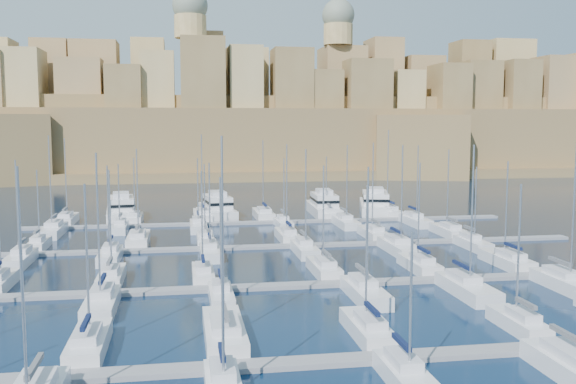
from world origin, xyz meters
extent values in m
plane|color=black|center=(0.00, 0.00, 0.00)|extent=(600.00, 600.00, 0.00)
cube|color=slate|center=(0.00, -34.00, 0.20)|extent=(84.00, 2.00, 0.40)
cube|color=slate|center=(0.00, -12.00, 0.20)|extent=(84.00, 2.00, 0.40)
cube|color=slate|center=(0.00, 10.00, 0.20)|extent=(84.00, 2.00, 0.40)
cube|color=slate|center=(0.00, 32.00, 0.20)|extent=(84.00, 2.00, 0.40)
cube|color=silver|center=(-22.75, -28.56, 0.52)|extent=(2.66, 8.87, 1.64)
cube|color=silver|center=(-22.75, -29.45, 1.69)|extent=(1.86, 3.99, 0.70)
cylinder|color=#9EA0A8|center=(-22.75, -28.12, 7.15)|extent=(0.18, 0.18, 11.62)
cube|color=#0D1739|center=(-22.75, -29.90, 2.74)|extent=(0.35, 3.55, 0.35)
cube|color=silver|center=(-12.32, -27.77, 0.56)|extent=(3.14, 10.47, 1.72)
cube|color=silver|center=(-12.32, -28.81, 1.77)|extent=(2.20, 4.71, 0.70)
cylinder|color=#9EA0A8|center=(-12.32, -27.24, 8.98)|extent=(0.18, 0.18, 15.11)
cube|color=#595B60|center=(-12.32, -29.34, 2.82)|extent=(0.35, 4.19, 0.35)
cube|color=silver|center=(-0.64, -28.67, 0.52)|extent=(2.60, 8.65, 1.63)
cube|color=silver|center=(-0.64, -29.54, 1.68)|extent=(1.82, 3.89, 0.70)
cylinder|color=#9EA0A8|center=(-0.64, -28.24, 6.92)|extent=(0.18, 0.18, 11.17)
cube|color=#0D1739|center=(-0.64, -29.97, 2.73)|extent=(0.35, 3.46, 0.35)
cube|color=silver|center=(12.45, -29.25, 0.49)|extent=(2.25, 7.49, 1.57)
cube|color=silver|center=(12.45, -30.00, 1.62)|extent=(1.57, 3.37, 0.70)
cylinder|color=#9EA0A8|center=(12.45, -28.88, 6.87)|extent=(0.18, 0.18, 11.18)
cube|color=#595B60|center=(12.45, -30.38, 2.67)|extent=(0.35, 3.00, 0.35)
cylinder|color=#9EA0A8|center=(-24.54, -40.53, 8.27)|extent=(0.18, 0.18, 13.73)
cube|color=#595B60|center=(-24.54, -38.52, 2.80)|extent=(0.35, 4.03, 0.35)
cube|color=silver|center=(-13.10, -38.00, 1.62)|extent=(1.57, 3.37, 0.70)
cylinder|color=#9EA0A8|center=(-13.10, -39.12, 6.69)|extent=(0.18, 0.18, 10.83)
cube|color=#0D1739|center=(-13.10, -37.62, 2.67)|extent=(0.35, 3.00, 0.35)
cube|color=silver|center=(-0.93, -38.98, 0.50)|extent=(2.39, 7.96, 1.60)
cube|color=silver|center=(-0.93, -38.18, 1.65)|extent=(1.67, 3.58, 0.70)
cylinder|color=#9EA0A8|center=(-0.93, -39.38, 5.92)|extent=(0.18, 0.18, 9.24)
cube|color=#0D1739|center=(-0.93, -37.79, 2.70)|extent=(0.35, 3.18, 0.35)
cube|color=silver|center=(10.92, -39.16, 1.77)|extent=(2.18, 4.68, 0.70)
cube|color=#595B60|center=(10.92, -38.64, 2.82)|extent=(0.35, 4.16, 0.35)
cube|color=silver|center=(-34.83, -7.02, 0.50)|extent=(2.39, 7.97, 1.60)
cube|color=silver|center=(-23.32, -6.78, 0.51)|extent=(2.53, 8.44, 1.62)
cube|color=silver|center=(-23.32, -7.62, 1.67)|extent=(1.77, 3.80, 0.70)
cylinder|color=#9EA0A8|center=(-23.32, -6.36, 6.89)|extent=(0.18, 0.18, 11.15)
cube|color=#595B60|center=(-23.32, -8.05, 2.72)|extent=(0.35, 3.38, 0.35)
cube|color=silver|center=(-13.34, -7.10, 0.49)|extent=(2.34, 7.80, 1.59)
cube|color=silver|center=(-13.34, -7.88, 1.64)|extent=(1.64, 3.51, 0.70)
cylinder|color=#9EA0A8|center=(-13.34, -6.71, 6.76)|extent=(0.18, 0.18, 10.94)
cube|color=#0D1739|center=(-13.34, -8.27, 2.69)|extent=(0.35, 3.12, 0.35)
cube|color=silver|center=(0.65, -6.64, 0.52)|extent=(2.62, 8.73, 1.64)
cube|color=silver|center=(0.65, -7.51, 1.69)|extent=(1.83, 3.93, 0.70)
cylinder|color=#9EA0A8|center=(0.65, -6.20, 7.00)|extent=(0.18, 0.18, 11.32)
cube|color=#595B60|center=(0.65, -7.95, 2.74)|extent=(0.35, 3.49, 0.35)
cube|color=silver|center=(12.32, -6.59, 0.52)|extent=(2.64, 8.81, 1.64)
cube|color=silver|center=(12.32, -7.47, 1.69)|extent=(1.85, 3.97, 0.70)
cylinder|color=#9EA0A8|center=(12.32, -6.15, 7.10)|extent=(0.18, 0.18, 11.53)
cube|color=#0D1739|center=(12.32, -7.92, 2.74)|extent=(0.35, 3.53, 0.35)
cube|color=silver|center=(23.76, -6.18, 0.54)|extent=(2.89, 9.65, 1.68)
cube|color=silver|center=(23.76, -7.14, 1.73)|extent=(2.03, 4.34, 0.70)
cylinder|color=#9EA0A8|center=(23.76, -5.69, 7.13)|extent=(0.18, 0.18, 11.50)
cube|color=#0D1739|center=(23.76, -7.62, 2.78)|extent=(0.35, 3.86, 0.35)
cube|color=silver|center=(-23.12, -17.65, 0.53)|extent=(2.79, 9.31, 1.67)
cube|color=silver|center=(-23.12, -16.72, 1.72)|extent=(1.95, 4.19, 0.70)
cylinder|color=#9EA0A8|center=(-23.12, -18.12, 8.11)|extent=(0.18, 0.18, 13.48)
cube|color=#0D1739|center=(-23.12, -16.26, 2.77)|extent=(0.35, 3.72, 0.35)
cube|color=silver|center=(-11.89, -16.78, 0.49)|extent=(2.27, 7.56, 1.58)
cube|color=silver|center=(-11.89, -16.03, 1.63)|extent=(1.59, 3.40, 0.70)
cylinder|color=#9EA0A8|center=(-11.89, -17.16, 6.83)|extent=(0.18, 0.18, 11.11)
cube|color=#0D1739|center=(-11.89, -15.65, 2.68)|extent=(0.35, 3.03, 0.35)
cube|color=silver|center=(2.40, -17.78, 0.54)|extent=(2.87, 9.55, 1.68)
cube|color=silver|center=(2.40, -16.82, 1.73)|extent=(2.01, 4.30, 0.70)
cylinder|color=#9EA0A8|center=(2.40, -18.25, 7.34)|extent=(0.18, 0.18, 11.93)
cube|color=#595B60|center=(2.40, -16.34, 2.78)|extent=(0.35, 3.82, 0.35)
cube|color=silver|center=(13.13, -18.03, 0.55)|extent=(3.02, 10.06, 1.70)
cube|color=silver|center=(13.13, -17.02, 1.75)|extent=(2.11, 4.53, 0.70)
cylinder|color=#9EA0A8|center=(13.13, -18.53, 8.39)|extent=(0.18, 0.18, 13.98)
cube|color=#0D1739|center=(13.13, -16.52, 2.80)|extent=(0.35, 4.02, 0.35)
cube|color=silver|center=(24.31, -17.96, 0.55)|extent=(2.98, 9.92, 1.70)
cube|color=silver|center=(24.31, -16.97, 1.75)|extent=(2.08, 4.46, 0.70)
cylinder|color=#9EA0A8|center=(24.31, -18.45, 8.44)|extent=(0.18, 0.18, 14.08)
cube|color=#595B60|center=(24.31, -16.47, 2.80)|extent=(0.35, 3.97, 0.35)
cube|color=silver|center=(-35.34, 14.64, 0.48)|extent=(2.18, 7.28, 1.56)
cube|color=silver|center=(-35.34, 13.91, 1.61)|extent=(1.53, 3.27, 0.70)
cylinder|color=#9EA0A8|center=(-35.34, 15.00, 6.16)|extent=(0.18, 0.18, 9.79)
cube|color=#595B60|center=(-35.34, 13.55, 2.66)|extent=(0.35, 2.91, 0.35)
cube|color=silver|center=(-21.87, 15.96, 0.55)|extent=(2.98, 9.92, 1.70)
cube|color=silver|center=(-21.87, 14.97, 1.75)|extent=(2.08, 4.46, 0.70)
cylinder|color=#9EA0A8|center=(-21.87, 16.46, 7.61)|extent=(0.18, 0.18, 12.43)
cube|color=#595B60|center=(-21.87, 14.47, 2.80)|extent=(0.35, 3.97, 0.35)
cube|color=silver|center=(-12.26, 14.99, 0.50)|extent=(2.40, 7.99, 1.60)
cube|color=silver|center=(-12.26, 14.19, 1.65)|extent=(1.68, 3.59, 0.70)
cylinder|color=#9EA0A8|center=(-12.26, 15.39, 6.45)|extent=(0.18, 0.18, 10.31)
cube|color=#595B60|center=(-12.26, 13.80, 2.70)|extent=(0.35, 3.19, 0.35)
cube|color=silver|center=(-0.02, 15.46, 0.52)|extent=(2.68, 8.92, 1.65)
cube|color=silver|center=(-0.02, 14.57, 1.70)|extent=(1.87, 4.02, 0.70)
cylinder|color=#9EA0A8|center=(-0.02, 15.91, 7.86)|extent=(0.18, 0.18, 13.02)
cube|color=#0D1739|center=(-0.02, 14.12, 2.75)|extent=(0.35, 3.57, 0.35)
cube|color=silver|center=(13.32, 15.46, 0.52)|extent=(2.67, 8.91, 1.65)
cube|color=silver|center=(13.32, 14.56, 1.70)|extent=(1.87, 4.01, 0.70)
cylinder|color=#9EA0A8|center=(13.32, 15.90, 7.94)|extent=(0.18, 0.18, 13.19)
cube|color=#595B60|center=(13.32, 14.12, 2.75)|extent=(0.35, 3.56, 0.35)
cube|color=silver|center=(25.54, 15.54, 0.53)|extent=(2.72, 9.08, 1.65)
cube|color=silver|center=(25.54, 14.63, 1.70)|extent=(1.91, 4.08, 0.70)
cylinder|color=#9EA0A8|center=(25.54, 15.99, 7.39)|extent=(0.18, 0.18, 12.07)
cube|color=#595B60|center=(25.54, 14.18, 2.75)|extent=(0.35, 3.63, 0.35)
cube|color=silver|center=(-35.51, 4.72, 0.51)|extent=(2.57, 8.56, 1.63)
cube|color=silver|center=(-35.51, 5.58, 1.68)|extent=(1.80, 3.85, 0.70)
cylinder|color=#9EA0A8|center=(-35.51, 4.29, 7.19)|extent=(0.18, 0.18, 11.72)
cube|color=#595B60|center=(-35.51, 6.01, 2.73)|extent=(0.35, 3.42, 0.35)
cube|color=silver|center=(-24.68, 4.71, 0.51)|extent=(2.57, 8.58, 1.63)
cube|color=silver|center=(-24.68, 5.57, 1.68)|extent=(1.80, 3.86, 0.70)
cylinder|color=#9EA0A8|center=(-24.68, 4.28, 6.79)|extent=(0.18, 0.18, 10.92)
cube|color=#0D1739|center=(-24.68, 6.00, 2.73)|extent=(0.35, 3.43, 0.35)
cube|color=silver|center=(-12.01, 4.79, 0.51)|extent=(2.53, 8.43, 1.62)
cube|color=silver|center=(-12.01, 5.63, 1.67)|extent=(1.77, 3.79, 0.70)
cylinder|color=#9EA0A8|center=(-12.01, 4.37, 6.89)|extent=(0.18, 0.18, 11.13)
cube|color=#0D1739|center=(-12.01, 6.05, 2.72)|extent=(0.35, 3.37, 0.35)
cube|color=silver|center=(0.61, 4.71, 0.51)|extent=(2.57, 8.58, 1.63)
cube|color=silver|center=(0.61, 5.57, 1.68)|extent=(1.80, 3.86, 0.70)
cylinder|color=#9EA0A8|center=(0.61, 4.28, 7.73)|extent=(0.18, 0.18, 12.81)
cube|color=#595B60|center=(0.61, 6.00, 2.73)|extent=(0.35, 3.43, 0.35)
cube|color=silver|center=(13.49, 3.76, 0.56)|extent=(3.15, 10.49, 1.72)
cube|color=silver|center=(13.49, 4.81, 1.77)|extent=(2.20, 4.72, 0.70)
cylinder|color=#9EA0A8|center=(13.49, 3.23, 8.03)|extent=(0.18, 0.18, 13.21)
cube|color=#0D1739|center=(13.49, 5.33, 2.82)|extent=(0.35, 4.19, 0.35)
cube|color=silver|center=(24.65, 4.92, 0.50)|extent=(2.45, 8.15, 1.61)
cube|color=silver|center=(24.65, 5.74, 1.66)|extent=(1.71, 3.67, 0.70)
cylinder|color=#9EA0A8|center=(24.65, 4.52, 6.42)|extent=(0.18, 0.18, 10.22)
cube|color=#595B60|center=(24.65, 6.15, 2.71)|extent=(0.35, 3.26, 0.35)
cube|color=silver|center=(-35.49, 37.70, 0.54)|extent=(2.82, 9.41, 1.67)
cube|color=silver|center=(-35.49, 36.76, 1.72)|extent=(1.98, 4.23, 0.70)
cylinder|color=#9EA0A8|center=(-35.49, 38.17, 8.14)|extent=(0.18, 0.18, 13.53)
cube|color=#595B60|center=(-35.49, 36.29, 2.77)|extent=(0.35, 3.76, 0.35)
cube|color=silver|center=(-23.83, 37.24, 0.51)|extent=(2.55, 8.48, 1.62)
cube|color=silver|center=(-23.83, 36.39, 1.67)|extent=(1.78, 3.82, 0.70)
cylinder|color=#9EA0A8|center=(-23.83, 37.67, 6.35)|extent=(0.18, 0.18, 10.06)
cube|color=#595B60|center=(-23.83, 35.97, 2.72)|extent=(0.35, 3.39, 0.35)
cube|color=silver|center=(-11.88, 38.39, 0.57)|extent=(3.23, 10.77, 1.74)
cube|color=silver|center=(-11.88, 37.31, 1.79)|extent=(2.26, 4.85, 0.70)
cylinder|color=#9EA0A8|center=(-11.88, 38.92, 8.46)|extent=(0.18, 0.18, 14.05)
cube|color=#0D1739|center=(-11.88, 36.77, 2.84)|extent=(0.35, 4.31, 0.35)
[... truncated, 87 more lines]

